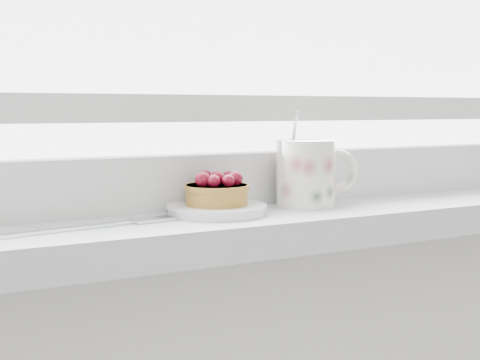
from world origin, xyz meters
TOP-DOWN VIEW (x-y plane):
  - saucer at (0.00, 1.90)m, footprint 0.12×0.12m
  - raspberry_tart at (0.00, 1.90)m, footprint 0.08×0.08m
  - floral_mug at (0.14, 1.90)m, footprint 0.12×0.10m
  - fork at (-0.15, 1.88)m, footprint 0.22×0.05m

SIDE VIEW (x-z plane):
  - fork at x=-0.15m, z-range 0.94..0.94m
  - saucer at x=0.00m, z-range 0.94..0.95m
  - raspberry_tart at x=0.00m, z-range 0.95..0.99m
  - floral_mug at x=0.14m, z-range 0.92..1.05m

